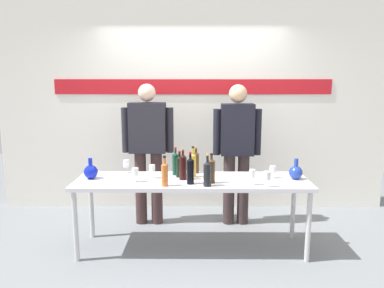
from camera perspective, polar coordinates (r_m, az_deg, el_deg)
The scene contains 22 objects.
ground_plane at distance 4.05m, azimuth -0.02°, elevation -16.07°, with size 10.00×10.00×0.00m, color slate.
back_wall at distance 5.00m, azimuth 0.11°, elevation 6.83°, with size 5.34×0.11×3.00m.
display_table at distance 3.79m, azimuth -0.02°, elevation -6.46°, with size 2.41×0.66×0.76m.
decanter_blue_left at distance 3.93m, azimuth -15.65°, elevation -4.18°, with size 0.15×0.15×0.22m.
decanter_blue_right at distance 3.92m, azimuth 16.02°, elevation -4.25°, with size 0.14×0.14×0.22m.
presenter_left at distance 4.45m, azimuth -6.96°, elevation -0.07°, with size 0.63×0.22×1.74m.
presenter_right at distance 4.44m, azimuth 7.09°, elevation -0.31°, with size 0.58×0.22×1.73m.
wine_bottle_0 at distance 3.85m, azimuth -1.99°, elevation -3.42°, with size 0.07×0.07×0.28m.
wine_bottle_1 at distance 3.52m, azimuth 2.43°, elevation -4.57°, with size 0.07×0.07×0.32m.
wine_bottle_2 at distance 3.84m, azimuth 0.15°, elevation -3.19°, with size 0.07×0.07×0.33m.
wine_bottle_3 at distance 3.52m, azimuth -4.33°, elevation -4.61°, with size 0.07×0.07×0.30m.
wine_bottle_4 at distance 3.75m, azimuth -1.44°, elevation -3.50°, with size 0.08×0.08×0.33m.
wine_bottle_5 at distance 3.58m, azimuth -0.26°, elevation -4.15°, with size 0.07×0.07×0.32m.
wine_bottle_6 at distance 3.93m, azimuth -2.61°, elevation -3.00°, with size 0.07×0.07×0.30m.
wine_bottle_7 at distance 4.01m, azimuth 0.63°, elevation -2.81°, with size 0.07×0.07×0.29m.
wine_bottle_8 at distance 3.62m, azimuth 3.07°, elevation -4.12°, with size 0.07×0.07×0.30m.
wine_glass_left_0 at distance 3.71m, azimuth -8.94°, elevation -4.43°, with size 0.07×0.07×0.14m.
wine_glass_left_1 at distance 3.82m, azimuth -6.28°, elevation -3.89°, with size 0.06×0.06×0.14m.
wine_glass_left_2 at distance 4.07m, azimuth -10.31°, elevation -3.07°, with size 0.07×0.07×0.15m.
wine_glass_right_0 at distance 3.56m, azimuth 11.76°, elevation -4.94°, with size 0.07×0.07×0.15m.
wine_glass_right_1 at distance 3.89m, azimuth 12.58°, elevation -3.96°, with size 0.06×0.06×0.13m.
wine_glass_right_2 at distance 3.60m, azimuth 9.47°, elevation -4.67°, with size 0.06×0.06×0.16m.
Camera 1 is at (0.03, -3.63, 1.79)m, focal length 33.86 mm.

